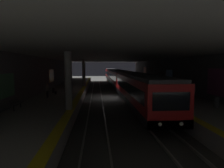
% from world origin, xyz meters
% --- Properties ---
extents(ground_plane, '(120.00, 120.00, 0.00)m').
position_xyz_m(ground_plane, '(0.00, 0.00, 0.00)').
color(ground_plane, '#42423F').
extents(track_left, '(60.00, 1.53, 0.16)m').
position_xyz_m(track_left, '(0.00, -2.20, 0.08)').
color(track_left, gray).
rests_on(track_left, ground).
extents(track_right, '(60.00, 1.53, 0.16)m').
position_xyz_m(track_right, '(0.00, 2.20, 0.08)').
color(track_right, gray).
rests_on(track_right, ground).
extents(platform_left, '(60.00, 5.30, 1.06)m').
position_xyz_m(platform_left, '(0.00, -6.55, 0.53)').
color(platform_left, '#A8A59E').
rests_on(platform_left, ground).
extents(platform_right, '(60.00, 5.30, 1.06)m').
position_xyz_m(platform_right, '(0.00, 6.55, 0.53)').
color(platform_right, '#A8A59E').
rests_on(platform_right, ground).
extents(wall_left, '(60.00, 0.56, 5.60)m').
position_xyz_m(wall_left, '(0.02, -9.45, 2.80)').
color(wall_left, slate).
rests_on(wall_left, ground).
extents(wall_right, '(60.00, 0.56, 5.60)m').
position_xyz_m(wall_right, '(0.04, 9.45, 2.80)').
color(wall_right, slate).
rests_on(wall_right, ground).
extents(ceiling_slab, '(60.00, 19.40, 0.40)m').
position_xyz_m(ceiling_slab, '(0.00, 0.00, 5.80)').
color(ceiling_slab, beige).
rests_on(ceiling_slab, wall_left).
extents(pillar_near, '(0.56, 0.56, 4.55)m').
position_xyz_m(pillar_near, '(-11.96, 4.35, 3.33)').
color(pillar_near, gray).
rests_on(pillar_near, platform_right).
extents(pillar_far, '(0.56, 0.56, 4.55)m').
position_xyz_m(pillar_far, '(6.55, 4.35, 3.33)').
color(pillar_far, gray).
rests_on(pillar_far, platform_right).
extents(metro_train, '(53.70, 2.83, 3.49)m').
position_xyz_m(metro_train, '(10.34, -2.20, 2.02)').
color(metro_train, red).
rests_on(metro_train, track_left).
extents(bench_left_mid, '(1.70, 0.47, 0.86)m').
position_xyz_m(bench_left_mid, '(4.23, -8.53, 1.57)').
color(bench_left_mid, '#262628').
rests_on(bench_left_mid, platform_left).
extents(bench_right_mid, '(1.70, 0.47, 0.86)m').
position_xyz_m(bench_right_mid, '(-11.56, 8.53, 1.57)').
color(bench_right_mid, '#262628').
rests_on(bench_right_mid, platform_right).
extents(bench_right_far, '(1.70, 0.47, 0.86)m').
position_xyz_m(bench_right_far, '(9.03, 8.53, 1.57)').
color(bench_right_far, '#262628').
rests_on(bench_right_far, platform_right).
extents(person_waiting_near, '(0.60, 0.23, 1.66)m').
position_xyz_m(person_waiting_near, '(-4.23, -7.10, 1.95)').
color(person_waiting_near, '#3D3D3D').
rests_on(person_waiting_near, platform_left).
extents(person_walking_mid, '(0.60, 0.22, 1.59)m').
position_xyz_m(person_walking_mid, '(9.54, -8.37, 1.91)').
color(person_walking_mid, '#3B3B3B').
rests_on(person_walking_mid, platform_left).
extents(person_standing_far, '(0.60, 0.22, 1.54)m').
position_xyz_m(person_standing_far, '(-5.92, 7.48, 1.87)').
color(person_standing_far, '#303030').
rests_on(person_standing_far, platform_right).
extents(person_boarding, '(0.60, 0.24, 1.74)m').
position_xyz_m(person_boarding, '(-8.87, -7.39, 2.00)').
color(person_boarding, '#383838').
rests_on(person_boarding, platform_left).
extents(suitcase_rolling, '(0.37, 0.24, 0.92)m').
position_xyz_m(suitcase_rolling, '(-1.94, 7.68, 1.36)').
color(suitcase_rolling, black).
rests_on(suitcase_rolling, platform_right).
extents(backpack_on_floor, '(0.30, 0.20, 0.40)m').
position_xyz_m(backpack_on_floor, '(-3.32, 7.14, 1.25)').
color(backpack_on_floor, black).
rests_on(backpack_on_floor, platform_right).
extents(trash_bin, '(0.44, 0.44, 0.85)m').
position_xyz_m(trash_bin, '(-12.04, -7.80, 1.48)').
color(trash_bin, '#595B5E').
rests_on(trash_bin, platform_left).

